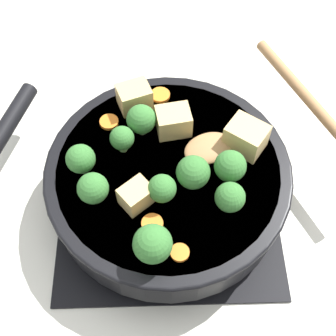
# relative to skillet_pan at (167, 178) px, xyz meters

# --- Properties ---
(ground_plane) EXTENTS (2.40, 2.40, 0.00)m
(ground_plane) POSITION_rel_skillet_pan_xyz_m (-0.00, 0.00, -0.06)
(ground_plane) COLOR silver
(front_burner_grate) EXTENTS (0.31, 0.31, 0.03)m
(front_burner_grate) POSITION_rel_skillet_pan_xyz_m (-0.00, 0.00, -0.05)
(front_burner_grate) COLOR black
(front_burner_grate) RESTS_ON ground_plane
(skillet_pan) EXTENTS (0.43, 0.33, 0.06)m
(skillet_pan) POSITION_rel_skillet_pan_xyz_m (0.00, 0.00, 0.00)
(skillet_pan) COLOR black
(skillet_pan) RESTS_ON front_burner_grate
(wooden_spoon) EXTENTS (0.26, 0.25, 0.02)m
(wooden_spoon) POSITION_rel_skillet_pan_xyz_m (-0.15, -0.07, 0.03)
(wooden_spoon) COLOR #A87A4C
(wooden_spoon) RESTS_ON skillet_pan
(tofu_cube_center_large) EXTENTS (0.05, 0.05, 0.04)m
(tofu_cube_center_large) POSITION_rel_skillet_pan_xyz_m (0.04, -0.11, 0.04)
(tofu_cube_center_large) COLOR #DBB770
(tofu_cube_center_large) RESTS_ON skillet_pan
(tofu_cube_near_handle) EXTENTS (0.05, 0.05, 0.03)m
(tofu_cube_near_handle) POSITION_rel_skillet_pan_xyz_m (0.04, 0.05, 0.04)
(tofu_cube_near_handle) COLOR #DBB770
(tofu_cube_near_handle) RESTS_ON skillet_pan
(tofu_cube_east_chunk) EXTENTS (0.05, 0.04, 0.04)m
(tofu_cube_east_chunk) POSITION_rel_skillet_pan_xyz_m (-0.01, -0.06, 0.05)
(tofu_cube_east_chunk) COLOR #DBB770
(tofu_cube_east_chunk) RESTS_ON skillet_pan
(tofu_cube_west_chunk) EXTENTS (0.06, 0.06, 0.04)m
(tofu_cube_west_chunk) POSITION_rel_skillet_pan_xyz_m (-0.11, -0.03, 0.05)
(tofu_cube_west_chunk) COLOR #DBB770
(tofu_cube_west_chunk) RESTS_ON skillet_pan
(broccoli_floret_near_spoon) EXTENTS (0.04, 0.04, 0.05)m
(broccoli_floret_near_spoon) POSITION_rel_skillet_pan_xyz_m (0.03, -0.06, 0.05)
(broccoli_floret_near_spoon) COLOR #709956
(broccoli_floret_near_spoon) RESTS_ON skillet_pan
(broccoli_floret_center_top) EXTENTS (0.04, 0.04, 0.05)m
(broccoli_floret_center_top) POSITION_rel_skillet_pan_xyz_m (0.11, -0.00, 0.05)
(broccoli_floret_center_top) COLOR #709956
(broccoli_floret_center_top) RESTS_ON skillet_pan
(broccoli_floret_east_rim) EXTENTS (0.04, 0.04, 0.04)m
(broccoli_floret_east_rim) POSITION_rel_skillet_pan_xyz_m (0.01, 0.05, 0.05)
(broccoli_floret_east_rim) COLOR #709956
(broccoli_floret_east_rim) RESTS_ON skillet_pan
(broccoli_floret_west_rim) EXTENTS (0.04, 0.04, 0.04)m
(broccoli_floret_west_rim) POSITION_rel_skillet_pan_xyz_m (-0.07, 0.06, 0.05)
(broccoli_floret_west_rim) COLOR #709956
(broccoli_floret_west_rim) RESTS_ON skillet_pan
(broccoli_floret_north_edge) EXTENTS (0.04, 0.04, 0.05)m
(broccoli_floret_north_edge) POSITION_rel_skillet_pan_xyz_m (-0.08, 0.02, 0.05)
(broccoli_floret_north_edge) COLOR #709956
(broccoli_floret_north_edge) RESTS_ON skillet_pan
(broccoli_floret_south_cluster) EXTENTS (0.04, 0.04, 0.05)m
(broccoli_floret_south_cluster) POSITION_rel_skillet_pan_xyz_m (0.09, 0.04, 0.05)
(broccoli_floret_south_cluster) COLOR #709956
(broccoli_floret_south_cluster) RESTS_ON skillet_pan
(broccoli_floret_mid_floret) EXTENTS (0.03, 0.03, 0.04)m
(broccoli_floret_mid_floret) POSITION_rel_skillet_pan_xyz_m (0.06, -0.03, 0.05)
(broccoli_floret_mid_floret) COLOR #709956
(broccoli_floret_mid_floret) RESTS_ON skillet_pan
(broccoli_floret_small_inner) EXTENTS (0.04, 0.04, 0.05)m
(broccoli_floret_small_inner) POSITION_rel_skillet_pan_xyz_m (-0.03, 0.03, 0.05)
(broccoli_floret_small_inner) COLOR #709956
(broccoli_floret_small_inner) RESTS_ON skillet_pan
(broccoli_floret_tall_stem) EXTENTS (0.05, 0.05, 0.05)m
(broccoli_floret_tall_stem) POSITION_rel_skillet_pan_xyz_m (0.02, 0.12, 0.06)
(broccoli_floret_tall_stem) COLOR #709956
(broccoli_floret_tall_stem) RESTS_ON skillet_pan
(carrot_slice_orange_thin) EXTENTS (0.03, 0.03, 0.01)m
(carrot_slice_orange_thin) POSITION_rel_skillet_pan_xyz_m (0.01, -0.12, 0.03)
(carrot_slice_orange_thin) COLOR orange
(carrot_slice_orange_thin) RESTS_ON skillet_pan
(carrot_slice_near_center) EXTENTS (0.03, 0.03, 0.01)m
(carrot_slice_near_center) POSITION_rel_skillet_pan_xyz_m (0.02, 0.08, 0.03)
(carrot_slice_near_center) COLOR orange
(carrot_slice_near_center) RESTS_ON skillet_pan
(carrot_slice_edge_slice) EXTENTS (0.02, 0.02, 0.01)m
(carrot_slice_edge_slice) POSITION_rel_skillet_pan_xyz_m (-0.01, 0.12, 0.03)
(carrot_slice_edge_slice) COLOR orange
(carrot_slice_edge_slice) RESTS_ON skillet_pan
(carrot_slice_under_broccoli) EXTENTS (0.03, 0.03, 0.01)m
(carrot_slice_under_broccoli) POSITION_rel_skillet_pan_xyz_m (0.08, -0.08, 0.03)
(carrot_slice_under_broccoli) COLOR orange
(carrot_slice_under_broccoli) RESTS_ON skillet_pan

